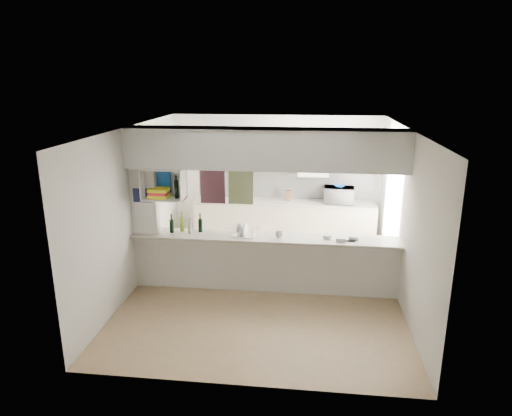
# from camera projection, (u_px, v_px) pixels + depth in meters

# --- Properties ---
(floor) EXTENTS (4.80, 4.80, 0.00)m
(floor) POSITION_uv_depth(u_px,v_px,m) (264.00, 290.00, 7.40)
(floor) COLOR #9C805B
(floor) RESTS_ON ground
(ceiling) EXTENTS (4.80, 4.80, 0.00)m
(ceiling) POSITION_uv_depth(u_px,v_px,m) (265.00, 128.00, 6.68)
(ceiling) COLOR white
(ceiling) RESTS_ON wall_back
(wall_back) EXTENTS (4.20, 0.00, 4.20)m
(wall_back) POSITION_uv_depth(u_px,v_px,m) (276.00, 179.00, 9.33)
(wall_back) COLOR silver
(wall_back) RESTS_ON floor
(wall_left) EXTENTS (0.00, 4.80, 4.80)m
(wall_left) POSITION_uv_depth(u_px,v_px,m) (134.00, 209.00, 7.27)
(wall_left) COLOR silver
(wall_left) RESTS_ON floor
(wall_right) EXTENTS (0.00, 4.80, 4.80)m
(wall_right) POSITION_uv_depth(u_px,v_px,m) (404.00, 218.00, 6.81)
(wall_right) COLOR silver
(wall_right) RESTS_ON floor
(servery_partition) EXTENTS (4.20, 0.50, 2.60)m
(servery_partition) POSITION_uv_depth(u_px,v_px,m) (253.00, 190.00, 6.96)
(servery_partition) COLOR silver
(servery_partition) RESTS_ON floor
(cubby_shelf) EXTENTS (0.65, 0.35, 0.50)m
(cubby_shelf) POSITION_uv_depth(u_px,v_px,m) (163.00, 185.00, 7.04)
(cubby_shelf) COLOR white
(cubby_shelf) RESTS_ON bulkhead
(kitchen_run) EXTENTS (3.60, 0.63, 2.24)m
(kitchen_run) POSITION_uv_depth(u_px,v_px,m) (282.00, 205.00, 9.19)
(kitchen_run) COLOR beige
(kitchen_run) RESTS_ON floor
(microwave) EXTENTS (0.61, 0.44, 0.32)m
(microwave) POSITION_uv_depth(u_px,v_px,m) (339.00, 195.00, 8.97)
(microwave) COLOR white
(microwave) RESTS_ON bench_top
(bowl) EXTENTS (0.22, 0.22, 0.05)m
(bowl) POSITION_uv_depth(u_px,v_px,m) (339.00, 186.00, 8.90)
(bowl) COLOR #0E44A0
(bowl) RESTS_ON microwave
(dish_rack) EXTENTS (0.43, 0.36, 0.20)m
(dish_rack) POSITION_uv_depth(u_px,v_px,m) (244.00, 231.00, 7.17)
(dish_rack) COLOR silver
(dish_rack) RESTS_ON breakfast_bar
(cup) EXTENTS (0.16, 0.16, 0.10)m
(cup) POSITION_uv_depth(u_px,v_px,m) (279.00, 234.00, 7.04)
(cup) COLOR white
(cup) RESTS_ON dish_rack
(wine_bottles) EXTENTS (0.52, 0.15, 0.34)m
(wine_bottles) POSITION_uv_depth(u_px,v_px,m) (186.00, 225.00, 7.30)
(wine_bottles) COLOR black
(wine_bottles) RESTS_ON breakfast_bar
(plastic_tubs) EXTENTS (0.54, 0.22, 0.07)m
(plastic_tubs) POSITION_uv_depth(u_px,v_px,m) (338.00, 238.00, 6.98)
(plastic_tubs) COLOR silver
(plastic_tubs) RESTS_ON breakfast_bar
(utensil_jar) EXTENTS (0.11, 0.11, 0.15)m
(utensil_jar) POSITION_uv_depth(u_px,v_px,m) (240.00, 196.00, 9.25)
(utensil_jar) COLOR black
(utensil_jar) RESTS_ON bench_top
(knife_block) EXTENTS (0.11, 0.09, 0.21)m
(knife_block) POSITION_uv_depth(u_px,v_px,m) (288.00, 195.00, 9.17)
(knife_block) COLOR brown
(knife_block) RESTS_ON bench_top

